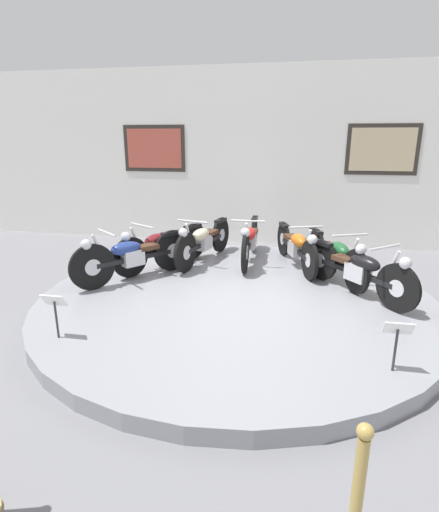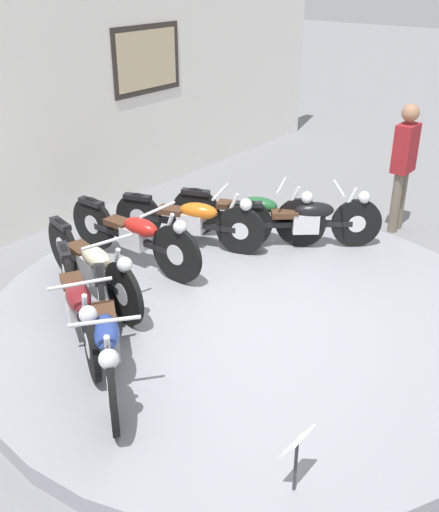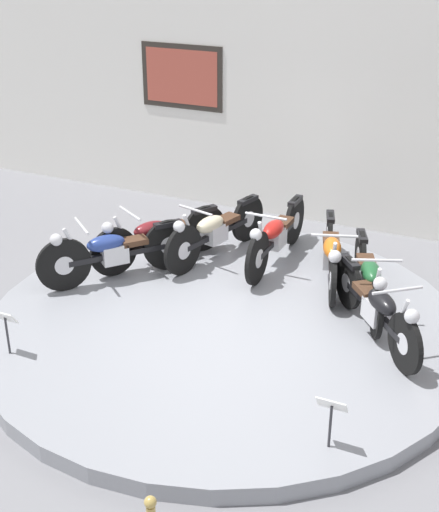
{
  "view_description": "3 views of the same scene",
  "coord_description": "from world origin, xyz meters",
  "px_view_note": "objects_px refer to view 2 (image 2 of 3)",
  "views": [
    {
      "loc": [
        0.74,
        -5.11,
        2.26
      ],
      "look_at": [
        -0.28,
        0.24,
        0.65
      ],
      "focal_mm": 28.0,
      "sensor_mm": 36.0,
      "label": 1
    },
    {
      "loc": [
        -4.34,
        -2.99,
        3.41
      ],
      "look_at": [
        -0.28,
        0.15,
        0.85
      ],
      "focal_mm": 42.0,
      "sensor_mm": 36.0,
      "label": 2
    },
    {
      "loc": [
        2.91,
        -6.35,
        4.24
      ],
      "look_at": [
        -0.24,
        0.38,
        0.75
      ],
      "focal_mm": 50.0,
      "sensor_mm": 36.0,
      "label": 3
    }
  ],
  "objects_px": {
    "motorcycle_green": "(250,212)",
    "info_placard_front_left": "(297,449)",
    "motorcycle_cream": "(93,264)",
    "visitor_standing": "(404,161)",
    "motorcycle_blue": "(106,337)",
    "motorcycle_maroon": "(78,302)",
    "motorcycle_orange": "(191,218)",
    "motorcycle_black": "(306,219)",
    "motorcycle_red": "(135,234)"
  },
  "relations": [
    {
      "from": "info_placard_front_left",
      "to": "motorcycle_black",
      "type": "bearing_deg",
      "value": 29.56
    },
    {
      "from": "motorcycle_maroon",
      "to": "motorcycle_red",
      "type": "distance_m",
      "value": 1.53
    },
    {
      "from": "motorcycle_black",
      "to": "motorcycle_green",
      "type": "bearing_deg",
      "value": 111.18
    },
    {
      "from": "motorcycle_green",
      "to": "visitor_standing",
      "type": "bearing_deg",
      "value": -32.61
    },
    {
      "from": "motorcycle_orange",
      "to": "motorcycle_maroon",
      "type": "bearing_deg",
      "value": -167.9
    },
    {
      "from": "motorcycle_red",
      "to": "motorcycle_cream",
      "type": "bearing_deg",
      "value": -167.71
    },
    {
      "from": "motorcycle_blue",
      "to": "motorcycle_orange",
      "type": "height_order",
      "value": "motorcycle_blue"
    },
    {
      "from": "motorcycle_orange",
      "to": "motorcycle_black",
      "type": "distance_m",
      "value": 1.4
    },
    {
      "from": "motorcycle_red",
      "to": "motorcycle_green",
      "type": "xyz_separation_m",
      "value": [
        1.38,
        -0.65,
        -0.02
      ]
    },
    {
      "from": "motorcycle_maroon",
      "to": "motorcycle_cream",
      "type": "height_order",
      "value": "motorcycle_cream"
    },
    {
      "from": "motorcycle_green",
      "to": "info_placard_front_left",
      "type": "relative_size",
      "value": 3.62
    },
    {
      "from": "motorcycle_black",
      "to": "info_placard_front_left",
      "type": "bearing_deg",
      "value": -150.44
    },
    {
      "from": "motorcycle_blue",
      "to": "motorcycle_red",
      "type": "xyz_separation_m",
      "value": [
        1.63,
        1.29,
        0.0
      ]
    },
    {
      "from": "motorcycle_maroon",
      "to": "motorcycle_black",
      "type": "distance_m",
      "value": 3.09
    },
    {
      "from": "motorcycle_black",
      "to": "motorcycle_orange",
      "type": "bearing_deg",
      "value": 126.78
    },
    {
      "from": "motorcycle_blue",
      "to": "motorcycle_orange",
      "type": "relative_size",
      "value": 0.85
    },
    {
      "from": "motorcycle_blue",
      "to": "motorcycle_black",
      "type": "relative_size",
      "value": 1.03
    },
    {
      "from": "motorcycle_maroon",
      "to": "motorcycle_orange",
      "type": "bearing_deg",
      "value": 12.1
    },
    {
      "from": "motorcycle_cream",
      "to": "visitor_standing",
      "type": "height_order",
      "value": "visitor_standing"
    },
    {
      "from": "motorcycle_maroon",
      "to": "motorcycle_green",
      "type": "relative_size",
      "value": 0.93
    },
    {
      "from": "motorcycle_red",
      "to": "motorcycle_green",
      "type": "bearing_deg",
      "value": -25.05
    },
    {
      "from": "motorcycle_orange",
      "to": "motorcycle_green",
      "type": "relative_size",
      "value": 1.01
    },
    {
      "from": "motorcycle_maroon",
      "to": "motorcycle_red",
      "type": "height_order",
      "value": "motorcycle_red"
    },
    {
      "from": "info_placard_front_left",
      "to": "motorcycle_cream",
      "type": "bearing_deg",
      "value": 72.98
    },
    {
      "from": "info_placard_front_left",
      "to": "visitor_standing",
      "type": "relative_size",
      "value": 0.29
    },
    {
      "from": "motorcycle_green",
      "to": "visitor_standing",
      "type": "distance_m",
      "value": 2.23
    },
    {
      "from": "motorcycle_black",
      "to": "info_placard_front_left",
      "type": "relative_size",
      "value": 3.02
    },
    {
      "from": "motorcycle_red",
      "to": "info_placard_front_left",
      "type": "relative_size",
      "value": 3.95
    },
    {
      "from": "motorcycle_cream",
      "to": "visitor_standing",
      "type": "bearing_deg",
      "value": -22.37
    },
    {
      "from": "motorcycle_black",
      "to": "info_placard_front_left",
      "type": "xyz_separation_m",
      "value": [
        -3.35,
        -1.9,
        -0.01
      ]
    },
    {
      "from": "motorcycle_black",
      "to": "info_placard_front_left",
      "type": "height_order",
      "value": "motorcycle_black"
    },
    {
      "from": "motorcycle_red",
      "to": "motorcycle_black",
      "type": "distance_m",
      "value": 2.08
    },
    {
      "from": "motorcycle_blue",
      "to": "info_placard_front_left",
      "type": "bearing_deg",
      "value": -92.58
    },
    {
      "from": "motorcycle_maroon",
      "to": "info_placard_front_left",
      "type": "xyz_separation_m",
      "value": [
        -0.33,
        -2.55,
        -0.02
      ]
    },
    {
      "from": "motorcycle_maroon",
      "to": "motorcycle_black",
      "type": "xyz_separation_m",
      "value": [
        3.02,
        -0.65,
        -0.01
      ]
    },
    {
      "from": "motorcycle_blue",
      "to": "motorcycle_green",
      "type": "relative_size",
      "value": 0.86
    },
    {
      "from": "motorcycle_maroon",
      "to": "info_placard_front_left",
      "type": "relative_size",
      "value": 3.38
    },
    {
      "from": "motorcycle_blue",
      "to": "info_placard_front_left",
      "type": "distance_m",
      "value": 1.9
    },
    {
      "from": "motorcycle_maroon",
      "to": "motorcycle_black",
      "type": "relative_size",
      "value": 1.12
    },
    {
      "from": "motorcycle_maroon",
      "to": "motorcycle_green",
      "type": "distance_m",
      "value": 2.77
    },
    {
      "from": "motorcycle_maroon",
      "to": "info_placard_front_left",
      "type": "bearing_deg",
      "value": -97.35
    },
    {
      "from": "motorcycle_cream",
      "to": "motorcycle_orange",
      "type": "relative_size",
      "value": 1.04
    },
    {
      "from": "motorcycle_cream",
      "to": "visitor_standing",
      "type": "xyz_separation_m",
      "value": [
        4.02,
        -1.65,
        0.43
      ]
    },
    {
      "from": "motorcycle_black",
      "to": "info_placard_front_left",
      "type": "distance_m",
      "value": 3.85
    },
    {
      "from": "motorcycle_orange",
      "to": "info_placard_front_left",
      "type": "distance_m",
      "value": 3.93
    },
    {
      "from": "motorcycle_blue",
      "to": "motorcycle_red",
      "type": "bearing_deg",
      "value": 38.39
    },
    {
      "from": "motorcycle_blue",
      "to": "motorcycle_maroon",
      "type": "bearing_deg",
      "value": 69.48
    },
    {
      "from": "motorcycle_cream",
      "to": "motorcycle_orange",
      "type": "height_order",
      "value": "motorcycle_cream"
    },
    {
      "from": "motorcycle_cream",
      "to": "motorcycle_green",
      "type": "xyz_separation_m",
      "value": [
        2.17,
        -0.47,
        -0.01
      ]
    },
    {
      "from": "motorcycle_maroon",
      "to": "motorcycle_red",
      "type": "xyz_separation_m",
      "value": [
        1.39,
        0.64,
        0.02
      ]
    }
  ]
}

